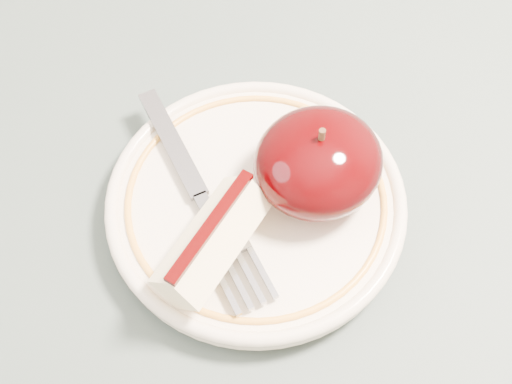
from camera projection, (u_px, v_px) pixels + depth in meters
table at (156, 293)px, 0.53m from camera, size 0.90×0.90×0.75m
plate at (256, 203)px, 0.45m from camera, size 0.19×0.19×0.02m
apple_half at (318, 162)px, 0.43m from camera, size 0.08×0.08×0.06m
apple_wedge at (212, 241)px, 0.41m from camera, size 0.09×0.06×0.04m
fork at (201, 197)px, 0.44m from camera, size 0.06×0.17×0.00m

